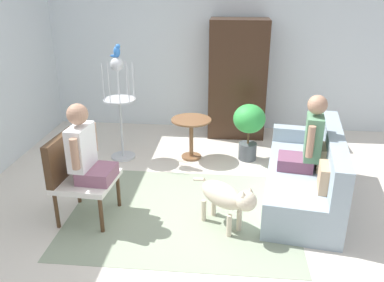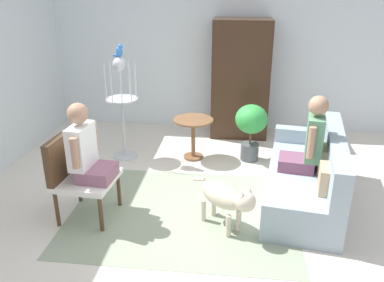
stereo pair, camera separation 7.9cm
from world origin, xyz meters
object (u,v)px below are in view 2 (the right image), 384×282
Objects in this scene: bird_cage_stand at (122,101)px; potted_plant at (251,125)px; round_end_table at (193,130)px; couch at (308,178)px; parrot at (119,51)px; dog at (226,197)px; armoire_cabinet at (241,79)px; armchair at (75,170)px; person_on_armchair at (86,149)px; person_on_couch at (309,141)px.

bird_cage_stand is 1.78× the size of potted_plant.
couch is at bearing -36.14° from round_end_table.
parrot reaches higher than bird_cage_stand.
dog is 0.36× the size of armoire_cabinet.
armchair is at bearing -123.24° from round_end_table.
armoire_cabinet is at bearing 58.04° from round_end_table.
armchair reaches higher than couch.
potted_plant is at bearing 80.85° from dog.
armchair is 5.22× the size of parrot.
armoire_cabinet is (1.62, 2.77, 0.14)m from person_on_armchair.
parrot is at bearing 158.12° from couch.
round_end_table is (-1.46, 1.12, -0.36)m from person_on_couch.
round_end_table is at bearing 142.60° from person_on_couch.
couch is at bearing 13.88° from person_on_armchair.
bird_cage_stand is at bearing 92.30° from person_on_armchair.
potted_plant is at bearing 118.51° from person_on_couch.
dog is (1.66, -0.09, -0.18)m from armchair.
person_on_couch reaches higher than round_end_table.
potted_plant is (0.84, 0.03, 0.12)m from round_end_table.
bird_cage_stand is 8.22× the size of parrot.
armoire_cabinet is at bearing 57.25° from armchair.
round_end_table is 1.36m from armoire_cabinet.
bird_cage_stand is at bearing 132.69° from dog.
bird_cage_stand reaches higher than armchair.
person_on_couch is 1.21m from dog.
potted_plant is at bearing 41.47° from armchair.
person_on_couch is 1.32m from potted_plant.
armoire_cabinet reaches higher than couch.
armchair is at bearing -122.75° from armoire_cabinet.
armchair is 2.03m from round_end_table.
bird_cage_stand is (0.09, 1.61, 0.31)m from armchair.
round_end_table is at bearing -178.11° from potted_plant.
person_on_couch is 1.87m from round_end_table.
armoire_cabinet reaches higher than bird_cage_stand.
armoire_cabinet reaches higher than dog.
dog is (1.51, -0.08, -0.44)m from person_on_armchair.
couch is 2.69m from armchair.
couch is 1.04× the size of armoire_cabinet.
dog is 2.92m from armoire_cabinet.
parrot is 0.22× the size of potted_plant.
potted_plant is at bearing 43.97° from person_on_armchair.
parrot reaches higher than round_end_table.
person_on_couch reaches higher than armchair.
person_on_armchair reaches higher than armchair.
parrot reaches higher than potted_plant.
round_end_table reaches higher than dog.
parrot reaches higher than person_on_armchair.
armoire_cabinet is at bearing 34.50° from parrot.
parrot is at bearing -145.50° from armoire_cabinet.
dog is at bearing -92.38° from armoire_cabinet.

